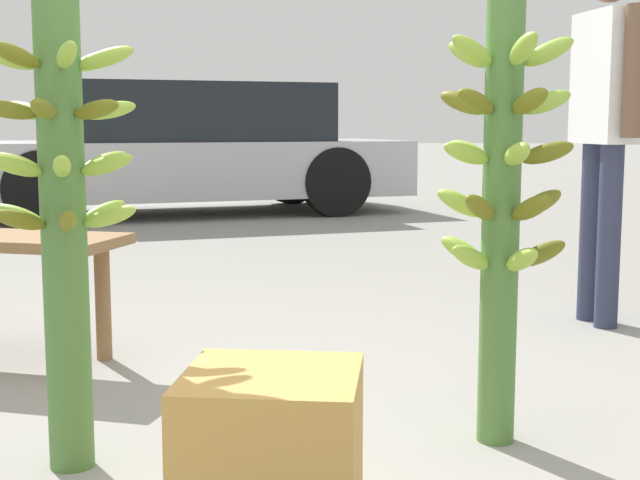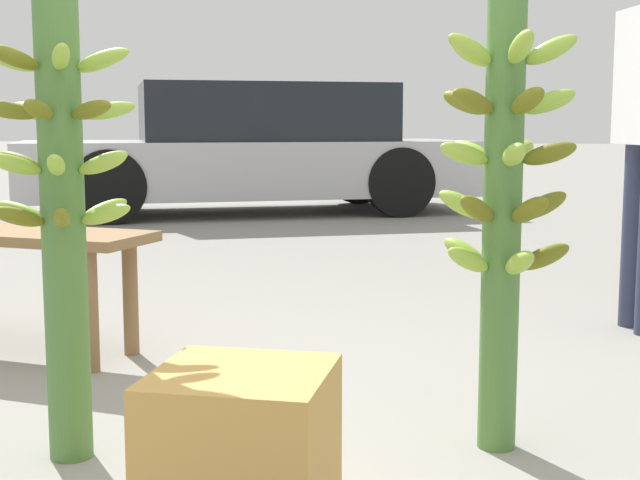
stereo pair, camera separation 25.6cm
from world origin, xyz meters
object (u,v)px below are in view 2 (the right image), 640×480
object	(u,v)px
banana_stalk_center	(503,169)
produce_crate	(242,454)
parked_car	(253,151)
banana_stalk_left	(61,170)

from	to	relation	value
banana_stalk_center	produce_crate	xyz separation A→B (m)	(-0.55, -0.68, -0.60)
banana_stalk_center	parked_car	distance (m)	6.83
parked_car	banana_stalk_left	bearing A→B (deg)	166.59
banana_stalk_left	banana_stalk_center	bearing A→B (deg)	15.11
banana_stalk_center	produce_crate	world-z (taller)	banana_stalk_center
banana_stalk_center	parked_car	bearing A→B (deg)	111.53
parked_car	produce_crate	size ratio (longest dim) A/B	12.53
parked_car	produce_crate	bearing A→B (deg)	170.64
produce_crate	banana_stalk_center	bearing A→B (deg)	50.96
banana_stalk_center	produce_crate	distance (m)	1.06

